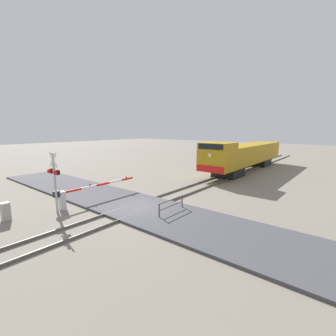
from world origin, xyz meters
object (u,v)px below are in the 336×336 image
(crossing_signal, at_px, (54,176))
(guard_railing, at_px, (171,204))
(crossing_gate, at_px, (76,194))
(locomotive, at_px, (245,155))
(utility_cabinet, at_px, (6,212))

(crossing_signal, xyz_separation_m, guard_railing, (5.89, 4.38, -1.76))
(crossing_gate, relative_size, guard_railing, 2.80)
(locomotive, height_order, guard_railing, locomotive)
(crossing_signal, xyz_separation_m, crossing_gate, (-0.15, 1.40, -1.52))
(crossing_gate, bearing_deg, utility_cabinet, -100.33)
(utility_cabinet, bearing_deg, crossing_gate, 79.67)
(locomotive, distance_m, crossing_gate, 21.21)
(crossing_signal, distance_m, crossing_gate, 2.08)
(guard_railing, bearing_deg, crossing_signal, -143.35)
(crossing_signal, xyz_separation_m, utility_cabinet, (-0.86, -2.53, -1.83))
(guard_railing, bearing_deg, utility_cabinet, -134.32)
(locomotive, relative_size, guard_railing, 7.90)
(utility_cabinet, bearing_deg, locomotive, 79.71)
(crossing_signal, bearing_deg, guard_railing, 36.65)
(utility_cabinet, height_order, guard_railing, utility_cabinet)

